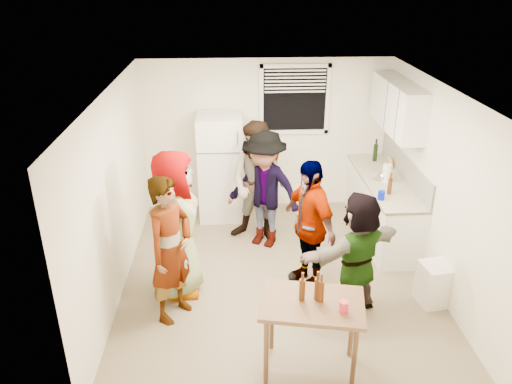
{
  "coord_description": "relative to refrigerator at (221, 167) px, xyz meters",
  "views": [
    {
      "loc": [
        -0.58,
        -5.56,
        3.79
      ],
      "look_at": [
        -0.27,
        0.24,
        1.15
      ],
      "focal_mm": 35.0,
      "sensor_mm": 36.0,
      "label": 1
    }
  ],
  "objects": [
    {
      "name": "blue_cup",
      "position": [
        2.19,
        -1.43,
        0.05
      ],
      "size": [
        0.09,
        0.09,
        0.12
      ],
      "primitive_type": "cylinder",
      "color": "#0517BB",
      "rests_on": "countertop"
    },
    {
      "name": "guest_stripe",
      "position": [
        -0.53,
        -2.58,
        -0.85
      ],
      "size": [
        1.83,
        1.52,
        0.42
      ],
      "primitive_type": "imported",
      "rotation": [
        0.0,
        0.0,
        0.98
      ],
      "color": "#141933",
      "rests_on": "ground"
    },
    {
      "name": "picture_frame",
      "position": [
        2.67,
        -0.25,
        0.12
      ],
      "size": [
        0.02,
        0.18,
        0.15
      ],
      "primitive_type": "cube",
      "color": "#EDC04B",
      "rests_on": "countertop"
    },
    {
      "name": "guest_black",
      "position": [
        1.12,
        -1.99,
        -0.85
      ],
      "size": [
        1.97,
        1.65,
        0.42
      ],
      "primitive_type": "imported",
      "rotation": [
        0.0,
        0.0,
        -1.12
      ],
      "color": "black",
      "rests_on": "ground"
    },
    {
      "name": "room",
      "position": [
        0.75,
        -1.88,
        -0.85
      ],
      "size": [
        4.0,
        4.5,
        2.5
      ],
      "primitive_type": null,
      "color": "white",
      "rests_on": "ground"
    },
    {
      "name": "countertop",
      "position": [
        2.45,
        -0.73,
        0.03
      ],
      "size": [
        0.64,
        2.22,
        0.04
      ],
      "primitive_type": "cube",
      "color": "#C0B99B",
      "rests_on": "counter_lower"
    },
    {
      "name": "wine_bottle",
      "position": [
        2.5,
        0.03,
        0.05
      ],
      "size": [
        0.07,
        0.07,
        0.28
      ],
      "primitive_type": "cylinder",
      "color": "black",
      "rests_on": "countertop"
    },
    {
      "name": "kettle",
      "position": [
        2.4,
        -0.8,
        0.05
      ],
      "size": [
        0.26,
        0.23,
        0.19
      ],
      "primitive_type": null,
      "rotation": [
        0.0,
        0.0,
        -0.21
      ],
      "color": "silver",
      "rests_on": "countertop"
    },
    {
      "name": "serving_table",
      "position": [
        0.93,
        -3.54,
        -0.85
      ],
      "size": [
        1.1,
        0.84,
        0.84
      ],
      "primitive_type": null,
      "rotation": [
        0.0,
        0.0,
        -0.19
      ],
      "color": "brown",
      "rests_on": "ground"
    },
    {
      "name": "counter_lower",
      "position": [
        2.45,
        -0.73,
        -0.42
      ],
      "size": [
        0.6,
        2.2,
        0.86
      ],
      "primitive_type": "cube",
      "color": "white",
      "rests_on": "ground"
    },
    {
      "name": "paper_towel",
      "position": [
        2.43,
        -0.84,
        0.05
      ],
      "size": [
        0.13,
        0.13,
        0.27
      ],
      "primitive_type": "cylinder",
      "color": "white",
      "rests_on": "countertop"
    },
    {
      "name": "window",
      "position": [
        1.2,
        0.33,
        1.0
      ],
      "size": [
        1.12,
        0.1,
        1.06
      ],
      "primitive_type": null,
      "color": "white",
      "rests_on": "room"
    },
    {
      "name": "backsplash",
      "position": [
        2.74,
        -0.73,
        0.23
      ],
      "size": [
        0.03,
        2.2,
        0.36
      ],
      "primitive_type": "cube",
      "color": "beige",
      "rests_on": "countertop"
    },
    {
      "name": "beer_bottle_counter",
      "position": [
        2.35,
        -1.26,
        0.05
      ],
      "size": [
        0.06,
        0.06,
        0.23
      ],
      "primitive_type": "cylinder",
      "color": "#47230C",
      "rests_on": "countertop"
    },
    {
      "name": "upper_cabinets",
      "position": [
        2.58,
        -0.53,
        1.1
      ],
      "size": [
        0.34,
        1.6,
        0.7
      ],
      "primitive_type": "cube",
      "color": "white",
      "rests_on": "room"
    },
    {
      "name": "guest_back_right",
      "position": [
        0.63,
        -0.97,
        -0.85
      ],
      "size": [
        1.85,
        2.09,
        0.65
      ],
      "primitive_type": "imported",
      "rotation": [
        0.0,
        0.0,
        -0.51
      ],
      "color": "#45454A",
      "rests_on": "ground"
    },
    {
      "name": "red_cup",
      "position": [
        1.19,
        -3.71,
        -0.01
      ],
      "size": [
        0.09,
        0.09,
        0.12
      ],
      "primitive_type": "cylinder",
      "color": "red",
      "rests_on": "serving_table"
    },
    {
      "name": "refrigerator",
      "position": [
        0.0,
        0.0,
        0.0
      ],
      "size": [
        0.7,
        0.7,
        1.7
      ],
      "primitive_type": "cube",
      "color": "white",
      "rests_on": "ground"
    },
    {
      "name": "guest_back_left",
      "position": [
        0.56,
        -0.85,
        -0.85
      ],
      "size": [
        1.54,
        2.04,
        0.7
      ],
      "primitive_type": "imported",
      "rotation": [
        0.0,
        0.0,
        -0.4
      ],
      "color": "brown",
      "rests_on": "ground"
    },
    {
      "name": "beer_bottle_table",
      "position": [
        0.97,
        -3.5,
        -0.01
      ],
      "size": [
        0.06,
        0.06,
        0.23
      ],
      "primitive_type": "cylinder",
      "color": "#47230C",
      "rests_on": "serving_table"
    },
    {
      "name": "guest_grey",
      "position": [
        -0.51,
        -2.09,
        -0.85
      ],
      "size": [
        1.9,
        0.95,
        0.6
      ],
      "primitive_type": "imported",
      "rotation": [
        0.0,
        0.0,
        1.56
      ],
      "color": "#9A9A9A",
      "rests_on": "ground"
    },
    {
      "name": "trash_bin",
      "position": [
        2.62,
        -2.51,
        -0.6
      ],
      "size": [
        0.41,
        0.41,
        0.53
      ],
      "primitive_type": "cube",
      "rotation": [
        0.0,
        0.0,
        0.16
      ],
      "color": "white",
      "rests_on": "ground"
    },
    {
      "name": "guest_orange",
      "position": [
        1.61,
        -2.57,
        -0.85
      ],
      "size": [
        1.97,
        2.01,
        0.45
      ],
      "primitive_type": "imported",
      "rotation": [
        0.0,
        0.0,
        3.63
      ],
      "color": "#CD8146",
      "rests_on": "ground"
    }
  ]
}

